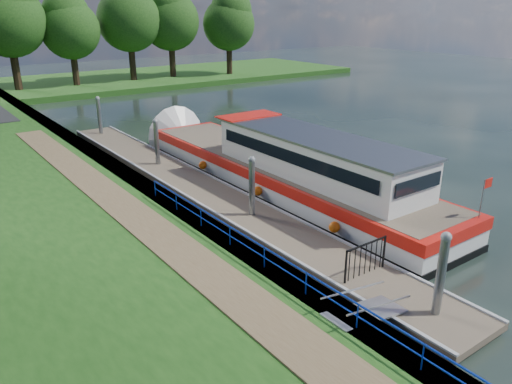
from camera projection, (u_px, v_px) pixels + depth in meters
ground at (419, 317)px, 14.80m from camera, size 160.00×160.00×0.00m
bank_edge at (133, 185)px, 24.60m from camera, size 1.10×90.00×0.78m
far_bank at (124, 80)px, 60.69m from camera, size 60.00×18.00×0.60m
footpath at (162, 236)px, 18.14m from camera, size 1.60×40.00×0.05m
blue_fence at (284, 264)px, 15.09m from camera, size 0.04×18.04×0.72m
pontoon at (199, 190)px, 24.57m from camera, size 2.50×30.00×0.56m
mooring_piles at (198, 168)px, 24.19m from camera, size 0.30×27.30×3.55m
gangway at (365, 312)px, 13.93m from camera, size 2.58×1.00×0.92m
gate_panel at (366, 254)px, 16.06m from camera, size 1.85×0.05×1.15m
barge at (275, 166)px, 25.12m from camera, size 4.36×21.15×4.78m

